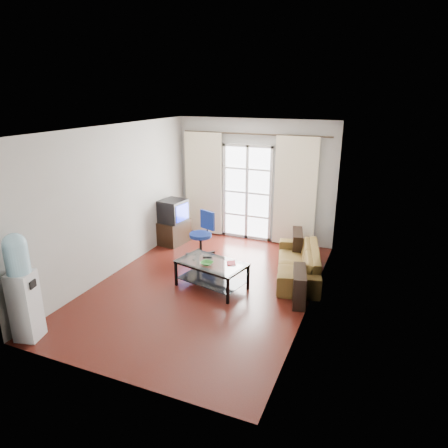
% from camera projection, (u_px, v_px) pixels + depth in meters
% --- Properties ---
extents(floor, '(5.20, 5.20, 0.00)m').
position_uv_depth(floor, '(206.00, 285.00, 7.02)').
color(floor, '#531C13').
rests_on(floor, ground).
extents(ceiling, '(5.20, 5.20, 0.00)m').
position_uv_depth(ceiling, '(203.00, 128.00, 6.16)').
color(ceiling, white).
rests_on(ceiling, wall_back).
extents(wall_back, '(3.60, 0.02, 2.70)m').
position_uv_depth(wall_back, '(255.00, 181.00, 8.87)').
color(wall_back, '#B5B3AC').
rests_on(wall_back, floor).
extents(wall_front, '(3.60, 0.02, 2.70)m').
position_uv_depth(wall_front, '(102.00, 276.00, 4.31)').
color(wall_front, '#B5B3AC').
rests_on(wall_front, floor).
extents(wall_left, '(0.02, 5.20, 2.70)m').
position_uv_depth(wall_left, '(115.00, 201.00, 7.24)').
color(wall_left, '#B5B3AC').
rests_on(wall_left, floor).
extents(wall_right, '(0.02, 5.20, 2.70)m').
position_uv_depth(wall_right, '(314.00, 225.00, 5.93)').
color(wall_right, '#B5B3AC').
rests_on(wall_right, floor).
extents(french_door, '(1.16, 0.06, 2.15)m').
position_uv_depth(french_door, '(247.00, 193.00, 8.96)').
color(french_door, white).
rests_on(french_door, wall_back).
extents(curtain_rod, '(3.30, 0.04, 0.04)m').
position_uv_depth(curtain_rod, '(254.00, 134.00, 8.45)').
color(curtain_rod, '#4C3F2D').
rests_on(curtain_rod, wall_back).
extents(curtain_left, '(0.90, 0.07, 2.35)m').
position_uv_depth(curtain_left, '(204.00, 184.00, 9.24)').
color(curtain_left, '#FFF4CD').
rests_on(curtain_left, curtain_rod).
extents(curtain_right, '(0.90, 0.07, 2.35)m').
position_uv_depth(curtain_right, '(295.00, 193.00, 8.46)').
color(curtain_right, '#FFF4CD').
rests_on(curtain_right, curtain_rod).
extents(radiator, '(0.64, 0.12, 0.64)m').
position_uv_depth(radiator, '(286.00, 230.00, 8.81)').
color(radiator, '#9E9EA1').
rests_on(radiator, floor).
extents(sofa, '(2.19, 1.58, 0.54)m').
position_uv_depth(sofa, '(298.00, 262.00, 7.30)').
color(sofa, brown).
rests_on(sofa, floor).
extents(coffee_table, '(1.28, 0.91, 0.47)m').
position_uv_depth(coffee_table, '(212.00, 271.00, 6.85)').
color(coffee_table, silver).
rests_on(coffee_table, floor).
extents(bowl, '(0.26, 0.26, 0.05)m').
position_uv_depth(bowl, '(207.00, 263.00, 6.70)').
color(bowl, '#2C7B49').
rests_on(bowl, coffee_table).
extents(book, '(0.31, 0.32, 0.02)m').
position_uv_depth(book, '(227.00, 263.00, 6.75)').
color(book, maroon).
rests_on(book, coffee_table).
extents(remote, '(0.15, 0.11, 0.02)m').
position_uv_depth(remote, '(207.00, 257.00, 7.01)').
color(remote, black).
rests_on(remote, coffee_table).
extents(tv_stand, '(0.56, 0.76, 0.52)m').
position_uv_depth(tv_stand, '(174.00, 232.00, 8.91)').
color(tv_stand, black).
rests_on(tv_stand, floor).
extents(crt_tv, '(0.59, 0.59, 0.49)m').
position_uv_depth(crt_tv, '(172.00, 211.00, 8.72)').
color(crt_tv, black).
rests_on(crt_tv, tv_stand).
extents(task_chair, '(0.82, 0.82, 0.93)m').
position_uv_depth(task_chair, '(202.00, 243.00, 8.19)').
color(task_chair, black).
rests_on(task_chair, floor).
extents(water_cooler, '(0.38, 0.38, 1.54)m').
position_uv_depth(water_cooler, '(22.00, 285.00, 5.28)').
color(water_cooler, silver).
rests_on(water_cooler, floor).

